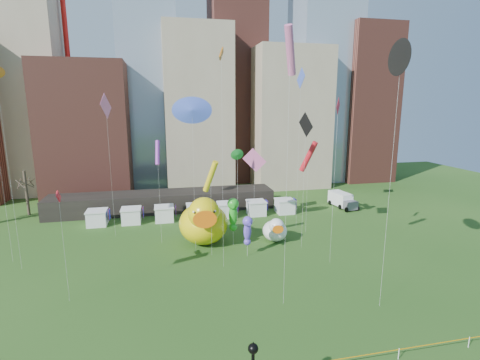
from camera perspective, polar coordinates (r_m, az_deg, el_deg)
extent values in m
cube|color=gray|center=(85.88, -30.76, 12.19)|extent=(14.00, 12.00, 42.00)
cube|color=brown|center=(77.25, -22.98, 7.17)|extent=(16.00, 14.00, 26.00)
cube|color=#8C9EB2|center=(84.38, -14.37, 17.92)|extent=(12.00, 12.00, 55.00)
cube|color=gray|center=(80.23, -6.78, 11.01)|extent=(14.00, 14.00, 34.00)
cube|color=brown|center=(89.15, -0.57, 22.14)|extent=(12.00, 12.00, 68.00)
cube|color=gray|center=(82.78, 7.51, 9.63)|extent=(16.00, 14.00, 30.00)
cube|color=#8C9EB2|center=(90.44, 12.96, 15.32)|extent=(14.00, 12.00, 48.00)
cube|color=brown|center=(93.18, 19.00, 11.18)|extent=(12.00, 12.00, 36.00)
cylinder|color=red|center=(88.02, -26.20, 23.81)|extent=(1.00, 1.00, 76.00)
cylinder|color=red|center=(92.66, 10.37, 24.09)|extent=(1.00, 1.00, 76.00)
cube|color=black|center=(63.96, -11.96, -3.32)|extent=(38.00, 6.00, 3.20)
cube|color=white|center=(59.16, -21.64, -5.65)|extent=(2.80, 2.80, 2.20)
cube|color=red|center=(58.75, -19.94, -5.14)|extent=(0.08, 1.40, 1.60)
cube|color=white|center=(58.53, -16.79, -5.50)|extent=(2.80, 2.80, 2.20)
cube|color=red|center=(58.27, -15.05, -4.96)|extent=(0.08, 1.40, 1.60)
cube|color=white|center=(58.32, -11.87, -5.30)|extent=(2.80, 2.80, 2.20)
cube|color=red|center=(58.21, -10.11, -4.75)|extent=(0.08, 1.40, 1.60)
cube|color=white|center=(58.54, -6.96, -5.06)|extent=(2.80, 2.80, 2.20)
cube|color=red|center=(58.59, -5.21, -4.50)|extent=(0.08, 1.40, 1.60)
cube|color=white|center=(59.19, -2.12, -4.80)|extent=(2.80, 2.80, 2.20)
cube|color=red|center=(59.38, -0.41, -4.23)|extent=(0.08, 1.40, 1.60)
cube|color=white|center=(60.24, 2.58, -4.50)|extent=(2.80, 2.80, 2.20)
cube|color=red|center=(60.58, 4.23, -3.94)|extent=(0.08, 1.40, 1.60)
cube|color=white|center=(61.68, 7.08, -4.19)|extent=(2.80, 2.80, 2.20)
cube|color=red|center=(62.16, 8.66, -3.63)|extent=(0.08, 1.40, 1.60)
cylinder|color=#382B21|center=(68.97, -30.66, -1.80)|extent=(0.44, 0.44, 7.50)
cylinder|color=white|center=(30.97, 23.79, -23.83)|extent=(0.06, 0.06, 0.90)
cylinder|color=white|center=(34.47, 32.45, -20.82)|extent=(0.06, 0.06, 0.90)
ellipsoid|color=yellow|center=(48.19, -5.79, -6.83)|extent=(6.94, 7.97, 5.30)
ellipsoid|color=yellow|center=(51.01, -5.95, -5.94)|extent=(1.85, 1.49, 2.15)
sphere|color=yellow|center=(45.28, -5.71, -5.23)|extent=(4.26, 4.26, 3.99)
cone|color=orange|center=(43.70, -5.60, -6.04)|extent=(2.32, 1.95, 2.19)
sphere|color=white|center=(44.04, -7.09, -5.03)|extent=(0.72, 0.72, 0.72)
sphere|color=white|center=(44.13, -4.23, -4.93)|extent=(0.72, 0.72, 0.72)
sphere|color=black|center=(43.72, -7.07, -5.16)|extent=(0.36, 0.36, 0.36)
sphere|color=black|center=(43.81, -4.19, -5.06)|extent=(0.36, 0.36, 0.36)
ellipsoid|color=white|center=(49.28, 5.51, -7.99)|extent=(3.80, 4.28, 2.71)
ellipsoid|color=white|center=(50.70, 5.23, -7.50)|extent=(0.99, 0.82, 1.10)
sphere|color=white|center=(47.80, 5.78, -7.25)|extent=(2.31, 2.31, 2.04)
cone|color=orange|center=(47.02, 5.96, -7.67)|extent=(1.24, 1.07, 1.12)
sphere|color=white|center=(47.10, 5.23, -7.19)|extent=(0.37, 0.37, 0.37)
sphere|color=white|center=(47.29, 6.58, -7.14)|extent=(0.37, 0.37, 0.37)
sphere|color=black|center=(46.93, 5.27, -7.25)|extent=(0.18, 0.18, 0.18)
sphere|color=black|center=(47.13, 6.62, -7.20)|extent=(0.18, 0.18, 0.18)
cylinder|color=silver|center=(47.27, -1.08, -7.92)|extent=(0.03, 0.03, 4.10)
ellipsoid|color=green|center=(46.62, -1.09, -5.55)|extent=(1.33, 1.19, 2.89)
sphere|color=green|center=(46.04, -1.07, -3.77)|extent=(1.80, 1.80, 1.47)
cone|color=green|center=(45.43, -0.90, -4.08)|extent=(0.73, 1.02, 0.52)
sphere|color=green|center=(47.18, -1.10, -7.46)|extent=(1.03, 1.03, 1.03)
cylinder|color=silver|center=(44.25, 1.17, -10.00)|extent=(0.03, 0.03, 3.14)
ellipsoid|color=#5D43CB|center=(43.70, 1.18, -8.09)|extent=(0.96, 0.80, 2.39)
sphere|color=#5D43CB|center=(43.14, 1.23, -6.55)|extent=(1.26, 1.26, 1.22)
cone|color=#5D43CB|center=(42.65, 1.41, -6.86)|extent=(0.45, 0.78, 0.43)
sphere|color=#5D43CB|center=(44.23, 1.15, -9.74)|extent=(0.86, 0.86, 0.86)
sphere|color=black|center=(21.49, 2.09, -25.08)|extent=(0.58, 0.58, 0.58)
cone|color=black|center=(21.31, 2.09, -24.41)|extent=(0.21, 0.21, 0.26)
cube|color=white|center=(67.56, 15.55, -2.85)|extent=(2.80, 4.83, 2.29)
cube|color=#595960|center=(65.42, 17.02, -3.83)|extent=(2.31, 1.92, 1.46)
cylinder|color=black|center=(65.88, 15.53, -4.12)|extent=(0.34, 0.85, 0.82)
cylinder|color=black|center=(67.21, 17.12, -3.90)|extent=(0.34, 0.85, 0.82)
cylinder|color=black|center=(68.32, 14.01, -3.47)|extent=(0.34, 0.85, 0.82)
cylinder|color=black|center=(69.61, 15.58, -3.28)|extent=(0.34, 0.85, 0.82)
cylinder|color=silver|center=(37.01, -26.03, -9.92)|extent=(0.02, 0.02, 10.13)
cube|color=red|center=(35.55, -26.76, -2.28)|extent=(0.75, 2.03, 0.63)
cylinder|color=silver|center=(55.63, 2.26, -1.84)|extent=(0.02, 0.02, 9.78)
cube|color=pink|center=(54.68, 2.30, 3.15)|extent=(3.63, 0.64, 3.67)
cylinder|color=silver|center=(45.28, 9.98, -1.34)|extent=(0.02, 0.02, 15.69)
cube|color=black|center=(44.19, 10.35, 8.62)|extent=(0.61, 2.93, 2.98)
cylinder|color=silver|center=(48.60, -33.34, -1.28)|extent=(0.02, 0.02, 17.26)
cylinder|color=silver|center=(52.73, 9.20, 3.81)|extent=(0.02, 0.02, 21.61)
cube|color=blue|center=(52.36, 9.60, 15.60)|extent=(0.07, 2.87, 2.87)
cylinder|color=silver|center=(38.66, -2.79, 2.11)|extent=(0.02, 0.02, 23.00)
cube|color=orange|center=(38.43, -2.97, 19.27)|extent=(1.01, 3.14, 0.96)
cylinder|color=silver|center=(47.90, -12.58, -2.94)|extent=(0.02, 0.02, 12.08)
cylinder|color=purple|center=(46.76, -12.91, 4.24)|extent=(0.71, 1.87, 3.10)
cylinder|color=silver|center=(41.38, 14.59, -1.25)|extent=(0.02, 0.02, 17.86)
cube|color=red|center=(40.37, 15.25, 11.19)|extent=(1.15, 1.48, 1.84)
cylinder|color=silver|center=(51.86, -19.74, 1.02)|extent=(0.02, 0.02, 17.84)
cube|color=pink|center=(51.06, -20.44, 10.90)|extent=(0.96, 3.20, 3.33)
cylinder|color=silver|center=(33.24, 22.55, -1.57)|extent=(0.02, 0.02, 21.67)
cone|color=black|center=(32.67, 24.11, 17.27)|extent=(0.95, 2.86, 2.85)
cylinder|color=silver|center=(53.05, -0.39, -1.84)|extent=(0.02, 0.02, 10.98)
cone|color=green|center=(52.03, -0.40, 4.05)|extent=(1.47, 0.83, 1.54)
cylinder|color=silver|center=(43.48, -4.57, -5.78)|extent=(0.02, 0.02, 9.80)
cylinder|color=yellow|center=(42.26, -4.67, 0.57)|extent=(1.99, 2.19, 3.91)
cylinder|color=silver|center=(43.63, -7.29, -0.61)|extent=(0.02, 0.02, 17.38)
cone|color=blue|center=(42.63, -7.60, 10.87)|extent=(3.11, 0.70, 3.09)
cylinder|color=silver|center=(45.24, -32.63, 0.53)|extent=(0.02, 0.02, 21.24)
cylinder|color=silver|center=(51.74, 10.53, -2.38)|extent=(0.02, 0.02, 11.01)
cylinder|color=red|center=(50.69, 10.76, 3.67)|extent=(2.31, 2.42, 4.41)
cylinder|color=silver|center=(31.33, 7.36, -0.98)|extent=(0.02, 0.02, 22.25)
cylinder|color=pink|center=(30.86, 7.94, 19.60)|extent=(1.80, 2.24, 3.84)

